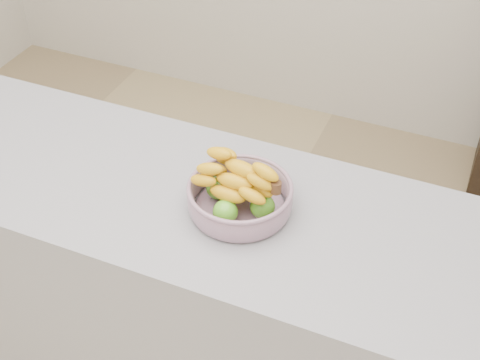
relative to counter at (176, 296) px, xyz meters
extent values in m
cube|color=gray|center=(0.00, 0.00, 0.00)|extent=(2.00, 0.60, 0.90)
cylinder|color=#9CA5BC|center=(0.22, 0.00, 0.46)|extent=(0.23, 0.23, 0.01)
torus|color=#9CA5BC|center=(0.22, 0.00, 0.52)|extent=(0.27, 0.27, 0.01)
sphere|color=#5C9A1A|center=(0.21, -0.07, 0.49)|extent=(0.06, 0.06, 0.06)
sphere|color=#5C9A1A|center=(0.29, -0.01, 0.49)|extent=(0.06, 0.06, 0.06)
sphere|color=#5C9A1A|center=(0.23, 0.07, 0.49)|extent=(0.06, 0.06, 0.06)
sphere|color=#5C9A1A|center=(0.15, 0.01, 0.49)|extent=(0.06, 0.06, 0.06)
ellipsoid|color=yellow|center=(0.20, -0.04, 0.53)|extent=(0.17, 0.05, 0.04)
ellipsoid|color=yellow|center=(0.21, 0.00, 0.53)|extent=(0.18, 0.07, 0.04)
ellipsoid|color=yellow|center=(0.22, 0.04, 0.53)|extent=(0.18, 0.09, 0.04)
ellipsoid|color=yellow|center=(0.22, -0.02, 0.56)|extent=(0.17, 0.04, 0.04)
ellipsoid|color=yellow|center=(0.22, 0.02, 0.56)|extent=(0.18, 0.10, 0.04)
ellipsoid|color=yellow|center=(0.23, 0.00, 0.59)|extent=(0.18, 0.07, 0.04)
cylinder|color=#442915|center=(0.32, -0.02, 0.57)|extent=(0.03, 0.03, 0.03)
camera|label=1|loc=(0.73, -1.19, 1.64)|focal=50.00mm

